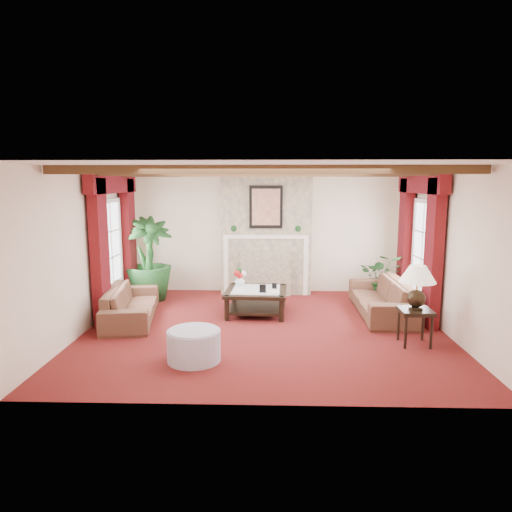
{
  "coord_description": "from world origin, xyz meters",
  "views": [
    {
      "loc": [
        0.08,
        -7.53,
        2.47
      ],
      "look_at": [
        -0.16,
        0.4,
        1.19
      ],
      "focal_mm": 32.0,
      "sensor_mm": 36.0,
      "label": 1
    }
  ],
  "objects_px": {
    "sofa_left": "(131,298)",
    "potted_palm": "(149,277)",
    "sofa_right": "(382,292)",
    "coffee_table": "(256,302)",
    "side_table": "(415,327)",
    "ottoman": "(194,346)"
  },
  "relations": [
    {
      "from": "sofa_left",
      "to": "potted_palm",
      "type": "relative_size",
      "value": 1.05
    },
    {
      "from": "sofa_left",
      "to": "side_table",
      "type": "bearing_deg",
      "value": -112.41
    },
    {
      "from": "sofa_left",
      "to": "coffee_table",
      "type": "xyz_separation_m",
      "value": [
        2.26,
        0.48,
        -0.17
      ]
    },
    {
      "from": "sofa_right",
      "to": "coffee_table",
      "type": "height_order",
      "value": "sofa_right"
    },
    {
      "from": "sofa_right",
      "to": "ottoman",
      "type": "distance_m",
      "value": 3.98
    },
    {
      "from": "sofa_right",
      "to": "coffee_table",
      "type": "relative_size",
      "value": 1.98
    },
    {
      "from": "coffee_table",
      "to": "sofa_left",
      "type": "bearing_deg",
      "value": -165.12
    },
    {
      "from": "side_table",
      "to": "ottoman",
      "type": "relative_size",
      "value": 0.75
    },
    {
      "from": "sofa_right",
      "to": "ottoman",
      "type": "bearing_deg",
      "value": -52.32
    },
    {
      "from": "sofa_right",
      "to": "potted_palm",
      "type": "xyz_separation_m",
      "value": [
        -4.68,
        0.95,
        0.06
      ]
    },
    {
      "from": "ottoman",
      "to": "sofa_left",
      "type": "bearing_deg",
      "value": 127.59
    },
    {
      "from": "coffee_table",
      "to": "ottoman",
      "type": "bearing_deg",
      "value": -105.81
    },
    {
      "from": "sofa_left",
      "to": "sofa_right",
      "type": "distance_m",
      "value": 4.66
    },
    {
      "from": "sofa_left",
      "to": "potted_palm",
      "type": "distance_m",
      "value": 1.46
    },
    {
      "from": "coffee_table",
      "to": "ottoman",
      "type": "xyz_separation_m",
      "value": [
        -0.8,
        -2.37,
        -0.01
      ]
    },
    {
      "from": "ottoman",
      "to": "potted_palm",
      "type": "bearing_deg",
      "value": 114.24
    },
    {
      "from": "sofa_left",
      "to": "sofa_right",
      "type": "relative_size",
      "value": 0.94
    },
    {
      "from": "sofa_left",
      "to": "side_table",
      "type": "xyz_separation_m",
      "value": [
        4.74,
        -1.14,
        -0.12
      ]
    },
    {
      "from": "sofa_left",
      "to": "side_table",
      "type": "height_order",
      "value": "sofa_left"
    },
    {
      "from": "coffee_table",
      "to": "side_table",
      "type": "bearing_deg",
      "value": -30.14
    },
    {
      "from": "sofa_right",
      "to": "side_table",
      "type": "distance_m",
      "value": 1.65
    },
    {
      "from": "coffee_table",
      "to": "ottoman",
      "type": "distance_m",
      "value": 2.5
    }
  ]
}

